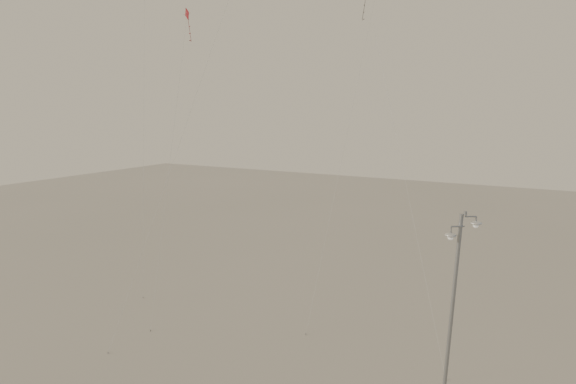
% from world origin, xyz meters
% --- Properties ---
extents(ground, '(160.00, 160.00, 0.00)m').
position_xyz_m(ground, '(0.00, 0.00, 0.00)').
color(ground, gray).
rests_on(ground, ground).
extents(street_lamp, '(1.47, 1.07, 10.10)m').
position_xyz_m(street_lamp, '(11.54, 2.41, 5.38)').
color(street_lamp, gray).
rests_on(street_lamp, ground).
extents(kite_1, '(4.56, 12.39, 29.94)m').
position_xyz_m(kite_1, '(-4.44, 7.17, 21.19)').
color(kite_1, black).
rests_on(kite_1, ground).
extents(kite_3, '(2.32, 2.85, 20.83)m').
position_xyz_m(kite_3, '(-5.83, 3.79, 15.66)').
color(kite_3, maroon).
rests_on(kite_3, ground).
extents(kite_4, '(7.07, 5.30, 22.30)m').
position_xyz_m(kite_4, '(5.60, 9.21, 17.37)').
color(kite_4, black).
rests_on(kite_4, ground).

